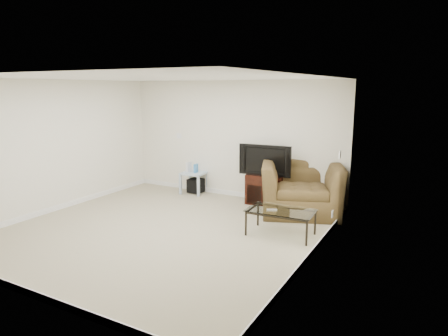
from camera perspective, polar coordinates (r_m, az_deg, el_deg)
The scene contains 18 objects.
floor at distance 6.85m, azimuth -8.62°, elevation -8.75°, with size 5.00×5.00×0.00m, color tan.
ceiling at distance 6.44m, azimuth -9.30°, elevation 12.62°, with size 5.00×5.00×0.00m, color white.
wall_back at distance 8.62m, azimuth 1.24°, elevation 4.10°, with size 5.00×0.02×2.50m, color silver.
wall_left at distance 8.28m, azimuth -22.81°, elevation 2.91°, with size 0.02×5.00×2.50m, color silver.
wall_right at distance 5.40m, azimuth 12.59°, elevation -0.59°, with size 0.02×5.00×2.50m, color silver.
plate_back at distance 9.34m, azimuth -6.46°, elevation 4.59°, with size 0.12×0.02×0.12m, color white.
plate_right_switch at distance 6.93m, azimuth 16.22°, elevation 1.85°, with size 0.02×0.09×0.13m, color white.
plate_right_outlet at distance 6.86m, azimuth 15.22°, elevation -6.36°, with size 0.02×0.08×0.12m, color white.
tv_stand at distance 8.23m, azimuth 6.08°, elevation -2.99°, with size 0.74×0.52×0.62m, color black, non-canonical shape.
dvd_player at distance 8.14m, azimuth 6.00°, elevation -1.65°, with size 0.41×0.28×0.06m, color black.
television at distance 8.07m, azimuth 6.09°, elevation 1.23°, with size 1.00×0.20×0.62m, color black.
side_table at distance 9.05m, azimuth -4.29°, elevation -2.08°, with size 0.50×0.50×0.48m, color silver, non-canonical shape.
subwoofer at distance 9.07m, azimuth -4.05°, elevation -2.50°, with size 0.30×0.30×0.30m, color black.
game_console at distance 9.01m, azimuth -5.06°, elevation 0.14°, with size 0.05×0.16×0.22m, color white.
game_case at distance 8.93m, azimuth -4.04°, elevation -0.04°, with size 0.05×0.14×0.19m, color #337FCC.
recliner at distance 7.65m, azimuth 11.03°, elevation -1.67°, with size 1.47×0.96×1.29m, color #4E3C21.
coffee_table at distance 6.56m, azimuth 8.10°, elevation -7.72°, with size 1.07×0.60×0.42m, color black, non-canonical shape.
remote at distance 6.47m, azimuth 6.86°, elevation -5.93°, with size 0.17×0.05×0.02m, color #B2B2B7.
Camera 1 is at (3.95, -5.09, 2.35)m, focal length 32.00 mm.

